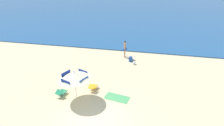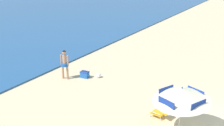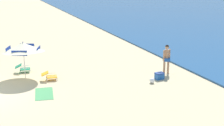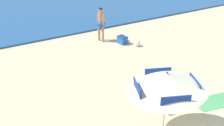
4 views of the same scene
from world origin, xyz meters
TOP-DOWN VIEW (x-y plane):
  - beach_umbrella_striped_main at (-2.01, 2.28)m, footprint 2.64×2.60m
  - lounge_chair_beside_umbrella at (-1.10, 3.51)m, footprint 0.67×0.95m
  - person_standing_near_shore at (0.39, 10.36)m, footprint 0.44×0.53m
  - cooler_box at (1.15, 9.47)m, footprint 0.40×0.53m
  - beach_ball at (1.59, 8.74)m, footprint 0.29×0.29m
  - beach_towel at (0.94, 2.80)m, footprint 1.93×1.21m

SIDE VIEW (x-z plane):
  - beach_towel at x=0.94m, z-range 0.00..0.01m
  - beach_ball at x=1.59m, z-range 0.00..0.29m
  - cooler_box at x=1.15m, z-range -0.01..0.42m
  - lounge_chair_beside_umbrella at x=-1.10m, z-range 0.02..0.53m
  - person_standing_near_shore at x=0.39m, z-range 0.14..1.95m
  - beach_umbrella_striped_main at x=-2.01m, z-range 0.72..2.97m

